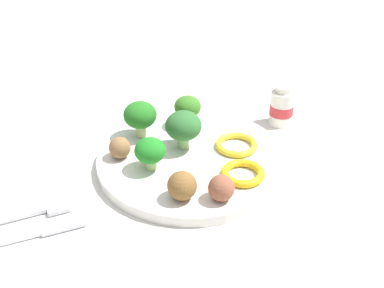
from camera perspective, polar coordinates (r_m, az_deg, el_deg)
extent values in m
plane|color=silver|center=(0.73, 0.00, -2.37)|extent=(4.00, 4.00, 0.00)
cylinder|color=white|center=(0.73, 0.00, -1.86)|extent=(0.28, 0.28, 0.02)
cylinder|color=#A5C47A|center=(0.70, -4.91, -2.22)|extent=(0.02, 0.02, 0.01)
ellipsoid|color=#1F7A21|center=(0.69, -5.00, -0.63)|extent=(0.04, 0.04, 0.04)
cylinder|color=#A2C06F|center=(0.80, -0.51, 2.77)|extent=(0.02, 0.02, 0.02)
ellipsoid|color=#367223|center=(0.78, -0.51, 4.35)|extent=(0.04, 0.04, 0.03)
cylinder|color=#95BE77|center=(0.74, -0.95, 0.22)|extent=(0.02, 0.02, 0.02)
ellipsoid|color=#2D642E|center=(0.72, -0.97, 2.15)|extent=(0.05, 0.05, 0.04)
cylinder|color=#ACBC76|center=(0.77, -5.93, 1.53)|extent=(0.02, 0.02, 0.02)
ellipsoid|color=#236E1F|center=(0.76, -6.05, 3.37)|extent=(0.05, 0.05, 0.04)
sphere|color=brown|center=(0.63, 3.42, -5.11)|extent=(0.03, 0.03, 0.03)
sphere|color=brown|center=(0.63, -1.16, -4.85)|extent=(0.04, 0.04, 0.04)
sphere|color=brown|center=(0.72, -8.38, -0.43)|extent=(0.03, 0.03, 0.03)
torus|color=yellow|center=(0.68, 5.91, -3.39)|extent=(0.07, 0.07, 0.01)
torus|color=yellow|center=(0.74, 5.17, -0.09)|extent=(0.07, 0.07, 0.01)
cube|color=white|center=(0.65, -18.78, -9.26)|extent=(0.18, 0.14, 0.01)
cube|color=silver|center=(0.67, -20.31, -8.24)|extent=(0.09, 0.02, 0.01)
cube|color=silver|center=(0.67, -15.22, -7.11)|extent=(0.03, 0.02, 0.01)
cube|color=white|center=(0.64, -21.13, -10.43)|extent=(0.09, 0.02, 0.01)
cube|color=silver|center=(0.64, -14.66, -9.11)|extent=(0.06, 0.02, 0.01)
cylinder|color=white|center=(0.84, 10.35, 4.17)|extent=(0.04, 0.04, 0.06)
cylinder|color=red|center=(0.84, 10.33, 3.99)|extent=(0.04, 0.04, 0.02)
cylinder|color=silver|center=(0.82, 10.58, 6.29)|extent=(0.03, 0.03, 0.01)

